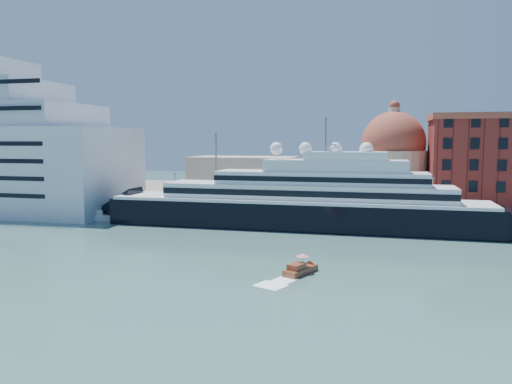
# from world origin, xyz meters

# --- Properties ---
(ground) EXTENTS (400.00, 400.00, 0.00)m
(ground) POSITION_xyz_m (0.00, 0.00, 0.00)
(ground) COLOR #365D5C
(ground) RESTS_ON ground
(quay) EXTENTS (180.00, 10.00, 2.50)m
(quay) POSITION_xyz_m (0.00, 34.00, 1.25)
(quay) COLOR gray
(quay) RESTS_ON ground
(land) EXTENTS (260.00, 72.00, 2.00)m
(land) POSITION_xyz_m (0.00, 75.00, 1.00)
(land) COLOR slate
(land) RESTS_ON ground
(quay_fence) EXTENTS (180.00, 0.10, 1.20)m
(quay_fence) POSITION_xyz_m (0.00, 29.50, 3.10)
(quay_fence) COLOR slate
(quay_fence) RESTS_ON quay
(superyacht) EXTENTS (92.42, 12.81, 27.62)m
(superyacht) POSITION_xyz_m (-1.19, 23.00, 4.77)
(superyacht) COLOR black
(superyacht) RESTS_ON ground
(service_barge) EXTENTS (12.19, 7.56, 2.60)m
(service_barge) POSITION_xyz_m (-47.54, 20.22, 0.75)
(service_barge) COLOR white
(service_barge) RESTS_ON ground
(water_taxi) EXTENTS (4.35, 6.56, 2.96)m
(water_taxi) POSITION_xyz_m (8.49, -14.22, 0.71)
(water_taxi) COLOR maroon
(water_taxi) RESTS_ON ground
(church) EXTENTS (66.00, 18.00, 25.50)m
(church) POSITION_xyz_m (6.39, 57.72, 10.91)
(church) COLOR beige
(church) RESTS_ON land
(lamp_posts) EXTENTS (120.80, 2.40, 18.00)m
(lamp_posts) POSITION_xyz_m (-12.67, 32.27, 9.84)
(lamp_posts) COLOR slate
(lamp_posts) RESTS_ON quay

